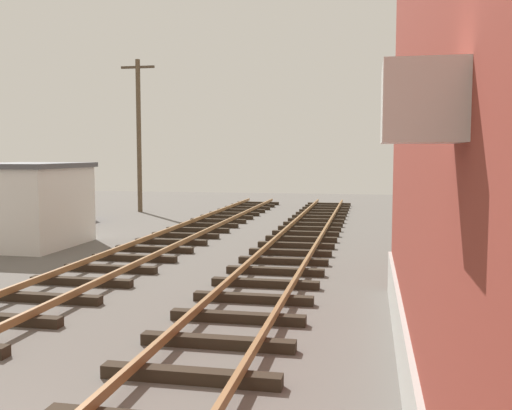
% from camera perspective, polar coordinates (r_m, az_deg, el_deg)
% --- Properties ---
extents(control_hut, '(3.00, 3.80, 2.76)m').
position_cam_1_polar(control_hut, '(20.63, -21.19, 0.04)').
color(control_hut, silver).
rests_on(control_hut, ground).
extents(parked_car_blue, '(4.20, 2.04, 1.76)m').
position_cam_1_polar(parked_car_blue, '(28.16, -20.21, 0.33)').
color(parked_car_blue, '#23389E').
rests_on(parked_car_blue, ground).
extents(utility_pole_far, '(1.80, 0.24, 7.91)m').
position_cam_1_polar(utility_pole_far, '(31.22, -11.38, 6.94)').
color(utility_pole_far, brown).
rests_on(utility_pole_far, ground).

